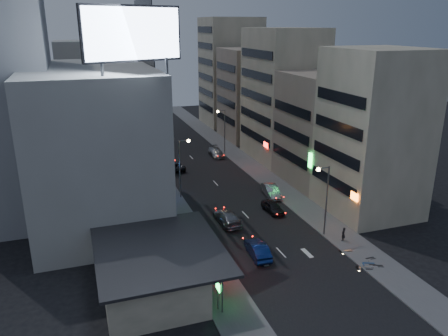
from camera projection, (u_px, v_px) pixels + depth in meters
name	position (u px, v px, depth m)	size (l,w,h in m)	color
ground	(300.00, 272.00, 41.66)	(180.00, 180.00, 0.00)	black
sidewalk_left	(157.00, 180.00, 66.09)	(4.00, 120.00, 0.12)	#4C4C4F
sidewalk_right	(255.00, 169.00, 71.05)	(4.00, 120.00, 0.12)	#4C4C4F
food_court	(150.00, 269.00, 38.53)	(11.00, 13.00, 3.88)	beige
white_building	(94.00, 145.00, 51.52)	(14.00, 24.00, 18.00)	#A2A29E
grey_tower	(3.00, 76.00, 48.92)	(10.00, 14.00, 34.00)	gray
shophouse_near	(373.00, 133.00, 52.59)	(10.00, 11.00, 20.00)	beige
shophouse_mid	(325.00, 129.00, 63.70)	(11.00, 12.00, 16.00)	gray
shophouse_far	(283.00, 95.00, 74.27)	(10.00, 14.00, 22.00)	beige
far_left_a	(94.00, 102.00, 74.12)	(11.00, 10.00, 20.00)	#A2A29E
far_left_b	(89.00, 104.00, 86.41)	(12.00, 10.00, 15.00)	gray
far_right_a	(251.00, 94.00, 88.52)	(11.00, 12.00, 18.00)	gray
far_right_b	(230.00, 72.00, 100.30)	(12.00, 12.00, 24.00)	beige
billboard	(133.00, 34.00, 39.79)	(9.52, 3.75, 6.20)	#595B60
street_lamp_right_near	(324.00, 191.00, 47.19)	(1.60, 0.44, 8.02)	#595B60
street_lamp_left	(182.00, 160.00, 57.90)	(1.60, 0.44, 8.02)	#595B60
street_lamp_right_far	(223.00, 125.00, 77.71)	(1.60, 0.44, 8.02)	#595B60
parked_car_right_near	(273.00, 207.00, 54.73)	(1.63, 4.05, 1.38)	black
parked_car_right_mid	(271.00, 191.00, 59.85)	(1.66, 4.77, 1.57)	#ADB1B6
parked_car_left	(175.00, 166.00, 70.81)	(2.27, 4.92, 1.37)	black
parked_car_right_far	(216.00, 152.00, 78.03)	(2.07, 5.10, 1.48)	gray
road_car_blue	(258.00, 249.00, 44.29)	(1.62, 4.65, 1.53)	navy
road_car_silver	(227.00, 217.00, 51.66)	(2.18, 5.37, 1.56)	gray
person	(343.00, 234.00, 47.26)	(0.56, 0.37, 1.55)	black
scooter_black_a	(383.00, 260.00, 42.53)	(1.65, 0.55, 1.01)	black
scooter_silver_a	(372.00, 262.00, 42.12)	(1.83, 0.61, 1.12)	#AEB1B6
scooter_blue	(375.00, 258.00, 42.91)	(1.77, 0.59, 1.08)	navy
scooter_black_b	(374.00, 252.00, 44.06)	(1.65, 0.55, 1.01)	black
scooter_silver_b	(351.00, 245.00, 45.46)	(1.61, 0.54, 0.98)	gray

